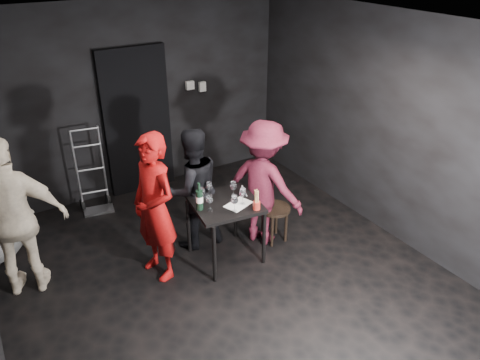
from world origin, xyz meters
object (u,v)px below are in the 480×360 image
woman_black (192,189)px  man_maroon (264,181)px  tasting_table (225,210)px  wine_bottle (199,199)px  breadstick_cup (257,200)px  server_red (154,200)px  hand_truck (95,195)px  bystander_cream (12,207)px  stool (275,213)px

woman_black → man_maroon: bearing=155.4°
tasting_table → wine_bottle: (-0.31, 0.01, 0.22)m
woman_black → man_maroon: 0.85m
breadstick_cup → tasting_table: bearing=125.1°
woman_black → tasting_table: bearing=112.5°
server_red → man_maroon: (1.35, -0.04, -0.12)m
hand_truck → server_red: size_ratio=0.64×
bystander_cream → server_red: bearing=178.8°
stool → man_maroon: bearing=137.2°
hand_truck → bystander_cream: 1.85m
bystander_cream → woman_black: bearing=-165.9°
stool → hand_truck: bearing=131.6°
bystander_cream → wine_bottle: bearing=179.8°
tasting_table → server_red: bearing=169.7°
hand_truck → server_red: (0.22, -1.75, 0.72)m
wine_bottle → woman_black: bearing=74.2°
hand_truck → man_maroon: man_maroon is taller
wine_bottle → breadstick_cup: (0.53, -0.32, -0.01)m
bystander_cream → wine_bottle: bystander_cream is taller
hand_truck → server_red: server_red is taller
breadstick_cup → server_red: bearing=155.6°
breadstick_cup → woman_black: bearing=117.5°
server_red → bystander_cream: (-1.30, 0.47, 0.08)m
man_maroon → breadstick_cup: size_ratio=6.44×
tasting_table → woman_black: (-0.18, 0.46, 0.10)m
server_red → bystander_cream: 1.38m
breadstick_cup → bystander_cream: bearing=158.1°
tasting_table → bystander_cream: (-2.07, 0.61, 0.36)m
man_maroon → wine_bottle: man_maroon is taller
hand_truck → tasting_table: (1.00, -1.89, 0.43)m
tasting_table → man_maroon: (0.58, 0.10, 0.16)m
wine_bottle → stool: bearing=-0.6°
woman_black → wine_bottle: (-0.13, -0.45, 0.12)m
man_maroon → breadstick_cup: bearing=112.3°
tasting_table → man_maroon: man_maroon is taller
breadstick_cup → hand_truck: bearing=118.9°
server_red → breadstick_cup: 1.09m
hand_truck → server_red: 1.91m
stool → man_maroon: size_ratio=0.29×
hand_truck → woman_black: 1.73m
server_red → woman_black: server_red is taller
wine_bottle → breadstick_cup: 0.62m
tasting_table → wine_bottle: bearing=178.5°
tasting_table → man_maroon: size_ratio=0.46×
bystander_cream → man_maroon: bearing=-172.3°
man_maroon → stool: bearing=-158.6°
tasting_table → bystander_cream: bearing=163.6°
woman_black → wine_bottle: woman_black is taller
hand_truck → woman_black: woman_black is taller
tasting_table → bystander_cream: size_ratio=0.37×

